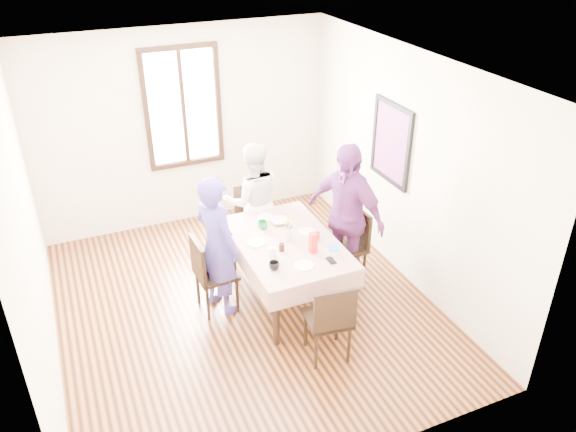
% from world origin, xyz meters
% --- Properties ---
extents(ground, '(4.50, 4.50, 0.00)m').
position_xyz_m(ground, '(0.00, 0.00, 0.00)').
color(ground, black).
rests_on(ground, ground).
extents(back_wall, '(4.00, 0.00, 4.00)m').
position_xyz_m(back_wall, '(0.00, 2.25, 1.35)').
color(back_wall, beige).
rests_on(back_wall, ground).
extents(right_wall, '(0.00, 4.50, 4.50)m').
position_xyz_m(right_wall, '(2.00, 0.00, 1.35)').
color(right_wall, beige).
rests_on(right_wall, ground).
extents(window_frame, '(1.02, 0.06, 1.62)m').
position_xyz_m(window_frame, '(0.00, 2.23, 1.65)').
color(window_frame, black).
rests_on(window_frame, back_wall).
extents(window_pane, '(0.90, 0.02, 1.50)m').
position_xyz_m(window_pane, '(0.00, 2.24, 1.65)').
color(window_pane, white).
rests_on(window_pane, back_wall).
extents(art_poster, '(0.04, 0.76, 0.96)m').
position_xyz_m(art_poster, '(1.98, 0.30, 1.55)').
color(art_poster, red).
rests_on(art_poster, right_wall).
extents(dining_table, '(0.93, 1.49, 0.75)m').
position_xyz_m(dining_table, '(0.50, -0.04, 0.38)').
color(dining_table, black).
rests_on(dining_table, ground).
extents(tablecloth, '(1.05, 1.61, 0.01)m').
position_xyz_m(tablecloth, '(0.50, -0.04, 0.76)').
color(tablecloth, '#500400').
rests_on(tablecloth, dining_table).
extents(chair_left, '(0.44, 0.44, 0.91)m').
position_xyz_m(chair_left, '(-0.28, 0.10, 0.46)').
color(chair_left, black).
rests_on(chair_left, ground).
extents(chair_right, '(0.44, 0.44, 0.91)m').
position_xyz_m(chair_right, '(1.27, 0.01, 0.46)').
color(chair_right, black).
rests_on(chair_right, ground).
extents(chair_far, '(0.47, 0.47, 0.91)m').
position_xyz_m(chair_far, '(0.50, 0.99, 0.46)').
color(chair_far, black).
rests_on(chair_far, ground).
extents(chair_near, '(0.47, 0.47, 0.91)m').
position_xyz_m(chair_near, '(0.50, -1.06, 0.46)').
color(chair_near, black).
rests_on(chair_near, ground).
extents(person_left, '(0.58, 0.69, 1.62)m').
position_xyz_m(person_left, '(-0.26, 0.10, 0.81)').
color(person_left, '#443996').
rests_on(person_left, ground).
extents(person_far, '(0.84, 0.70, 1.53)m').
position_xyz_m(person_far, '(0.50, 0.97, 0.77)').
color(person_far, silver).
rests_on(person_far, ground).
extents(person_right, '(0.82, 1.12, 1.77)m').
position_xyz_m(person_right, '(1.25, 0.01, 0.88)').
color(person_right, '#6F2E73').
rests_on(person_right, ground).
extents(mug_black, '(0.13, 0.13, 0.08)m').
position_xyz_m(mug_black, '(0.17, -0.49, 0.80)').
color(mug_black, black).
rests_on(mug_black, tablecloth).
extents(mug_flag, '(0.13, 0.13, 0.08)m').
position_xyz_m(mug_flag, '(0.81, -0.15, 0.80)').
color(mug_flag, red).
rests_on(mug_flag, tablecloth).
extents(mug_green, '(0.14, 0.14, 0.09)m').
position_xyz_m(mug_green, '(0.36, 0.32, 0.81)').
color(mug_green, '#0C7226').
rests_on(mug_green, tablecloth).
extents(serving_bowl, '(0.20, 0.20, 0.05)m').
position_xyz_m(serving_bowl, '(0.58, 0.35, 0.79)').
color(serving_bowl, white).
rests_on(serving_bowl, tablecloth).
extents(juice_carton, '(0.07, 0.07, 0.23)m').
position_xyz_m(juice_carton, '(0.67, -0.36, 0.88)').
color(juice_carton, red).
rests_on(juice_carton, tablecloth).
extents(butter_tub, '(0.13, 0.13, 0.06)m').
position_xyz_m(butter_tub, '(0.85, -0.47, 0.79)').
color(butter_tub, white).
rests_on(butter_tub, tablecloth).
extents(jam_jar, '(0.06, 0.06, 0.09)m').
position_xyz_m(jam_jar, '(0.37, -0.20, 0.80)').
color(jam_jar, black).
rests_on(jam_jar, tablecloth).
extents(drinking_glass, '(0.08, 0.08, 0.11)m').
position_xyz_m(drinking_glass, '(0.24, -0.26, 0.82)').
color(drinking_glass, silver).
rests_on(drinking_glass, tablecloth).
extents(smartphone, '(0.07, 0.14, 0.01)m').
position_xyz_m(smartphone, '(0.77, -0.58, 0.77)').
color(smartphone, black).
rests_on(smartphone, tablecloth).
extents(flower_vase, '(0.06, 0.06, 0.13)m').
position_xyz_m(flower_vase, '(0.53, -0.02, 0.82)').
color(flower_vase, silver).
rests_on(flower_vase, tablecloth).
extents(plate_left, '(0.20, 0.20, 0.01)m').
position_xyz_m(plate_left, '(0.18, 0.05, 0.77)').
color(plate_left, white).
rests_on(plate_left, tablecloth).
extents(plate_right, '(0.20, 0.20, 0.01)m').
position_xyz_m(plate_right, '(0.79, 0.04, 0.77)').
color(plate_right, white).
rests_on(plate_right, tablecloth).
extents(plate_far, '(0.20, 0.20, 0.01)m').
position_xyz_m(plate_far, '(0.48, 0.54, 0.77)').
color(plate_far, white).
rests_on(plate_far, tablecloth).
extents(plate_near, '(0.20, 0.20, 0.01)m').
position_xyz_m(plate_near, '(0.47, -0.56, 0.77)').
color(plate_near, white).
rests_on(plate_near, tablecloth).
extents(butter_lid, '(0.12, 0.12, 0.01)m').
position_xyz_m(butter_lid, '(0.85, -0.47, 0.83)').
color(butter_lid, blue).
rests_on(butter_lid, butter_tub).
extents(flower_bunch, '(0.09, 0.09, 0.10)m').
position_xyz_m(flower_bunch, '(0.53, -0.02, 0.94)').
color(flower_bunch, yellow).
rests_on(flower_bunch, flower_vase).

